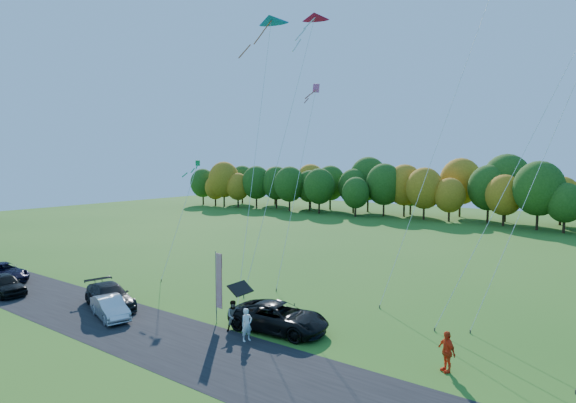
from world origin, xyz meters
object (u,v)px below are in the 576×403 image
Objects in this scene: person_east at (447,351)px; feather_flag at (218,280)px; silver_sedan at (110,307)px; black_suv at (279,317)px.

feather_flag is at bearing -136.20° from person_east.
silver_sedan is 19.96m from person_east.
feather_flag is at bearing 102.26° from black_suv.
silver_sedan is 2.11× the size of person_east.
feather_flag is at bearing -45.94° from silver_sedan.
person_east is 0.44× the size of feather_flag.
feather_flag is (-3.62, -1.23, 1.92)m from black_suv.
silver_sedan is at bearing -129.39° from person_east.
person_east is (9.43, 0.44, 0.15)m from black_suv.
silver_sedan is at bearing -153.20° from feather_flag.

